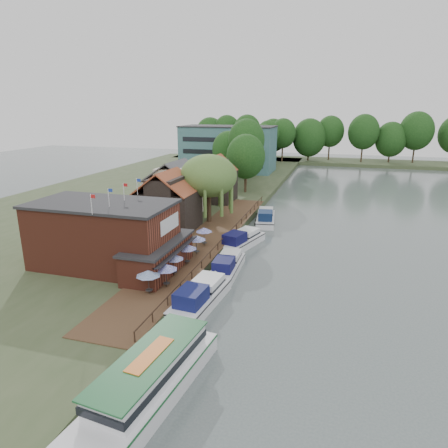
% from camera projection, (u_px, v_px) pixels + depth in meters
% --- Properties ---
extents(ground, '(260.00, 260.00, 0.00)m').
position_uv_depth(ground, '(246.00, 287.00, 41.80)').
color(ground, '#4B5656').
rests_on(ground, ground).
extents(land_bank, '(50.00, 140.00, 1.00)m').
position_uv_depth(land_bank, '(144.00, 196.00, 82.05)').
color(land_bank, '#384728').
rests_on(land_bank, ground).
extents(quay_deck, '(6.00, 50.00, 0.10)m').
position_uv_depth(quay_deck, '(205.00, 241.00, 52.89)').
color(quay_deck, '#47301E').
rests_on(quay_deck, land_bank).
extents(quay_rail, '(0.20, 49.00, 1.00)m').
position_uv_depth(quay_rail, '(226.00, 238.00, 52.49)').
color(quay_rail, black).
rests_on(quay_rail, land_bank).
extents(pub, '(20.00, 11.00, 7.30)m').
position_uv_depth(pub, '(120.00, 236.00, 43.40)').
color(pub, maroon).
rests_on(pub, land_bank).
extents(hotel_block, '(25.40, 12.40, 12.30)m').
position_uv_depth(hotel_block, '(228.00, 148.00, 110.19)').
color(hotel_block, '#38666B').
rests_on(hotel_block, land_bank).
extents(cottage_a, '(8.60, 7.60, 8.50)m').
position_uv_depth(cottage_a, '(168.00, 200.00, 57.30)').
color(cottage_a, black).
rests_on(cottage_a, land_bank).
extents(cottage_b, '(9.60, 8.60, 8.50)m').
position_uv_depth(cottage_b, '(176.00, 186.00, 67.32)').
color(cottage_b, beige).
rests_on(cottage_b, land_bank).
extents(cottage_c, '(7.60, 7.60, 8.50)m').
position_uv_depth(cottage_c, '(215.00, 179.00, 74.50)').
color(cottage_c, black).
rests_on(cottage_c, land_bank).
extents(willow, '(8.60, 8.60, 10.43)m').
position_uv_depth(willow, '(209.00, 189.00, 60.40)').
color(willow, '#476B2D').
rests_on(willow, land_bank).
extents(umbrella_0, '(2.34, 2.34, 2.38)m').
position_uv_depth(umbrella_0, '(149.00, 282.00, 37.54)').
color(umbrella_0, '#1A448F').
rests_on(umbrella_0, quay_deck).
extents(umbrella_1, '(2.32, 2.32, 2.38)m').
position_uv_depth(umbrella_1, '(166.00, 275.00, 39.00)').
color(umbrella_1, '#1C1D9A').
rests_on(umbrella_1, quay_deck).
extents(umbrella_2, '(2.20, 2.20, 2.38)m').
position_uv_depth(umbrella_2, '(174.00, 265.00, 41.64)').
color(umbrella_2, navy).
rests_on(umbrella_2, quay_deck).
extents(umbrella_3, '(2.36, 2.36, 2.38)m').
position_uv_depth(umbrella_3, '(187.00, 254.00, 44.63)').
color(umbrella_3, navy).
rests_on(umbrella_3, quay_deck).
extents(umbrella_4, '(2.30, 2.30, 2.38)m').
position_uv_depth(umbrella_4, '(196.00, 245.00, 47.66)').
color(umbrella_4, navy).
rests_on(umbrella_4, quay_deck).
extents(umbrella_5, '(2.08, 2.08, 2.38)m').
position_uv_depth(umbrella_5, '(204.00, 236.00, 50.75)').
color(umbrella_5, '#1B1E96').
rests_on(umbrella_5, quay_deck).
extents(cruiser_0, '(4.18, 10.58, 2.53)m').
position_uv_depth(cruiser_0, '(200.00, 293.00, 37.58)').
color(cruiser_0, white).
rests_on(cruiser_0, ground).
extents(cruiser_1, '(3.49, 9.51, 2.25)m').
position_uv_depth(cruiser_1, '(227.00, 263.00, 45.23)').
color(cruiser_1, white).
rests_on(cruiser_1, ground).
extents(cruiser_2, '(5.73, 10.34, 2.39)m').
position_uv_depth(cruiser_2, '(242.00, 238.00, 53.57)').
color(cruiser_2, white).
rests_on(cruiser_2, ground).
extents(cruiser_3, '(4.68, 10.24, 2.39)m').
position_uv_depth(cruiser_3, '(266.00, 216.00, 64.63)').
color(cruiser_3, silver).
rests_on(cruiser_3, ground).
extents(tour_boat, '(5.47, 14.44, 3.08)m').
position_uv_depth(tour_boat, '(145.00, 381.00, 25.12)').
color(tour_boat, silver).
rests_on(tour_boat, ground).
extents(swan, '(0.44, 0.44, 0.44)m').
position_uv_depth(swan, '(188.00, 348.00, 30.75)').
color(swan, white).
rests_on(swan, ground).
extents(bank_tree_0, '(7.94, 7.94, 11.97)m').
position_uv_depth(bank_tree_0, '(246.00, 163.00, 81.93)').
color(bank_tree_0, '#143811').
rests_on(bank_tree_0, land_bank).
extents(bank_tree_1, '(8.14, 8.14, 14.73)m').
position_uv_depth(bank_tree_1, '(246.00, 152.00, 89.59)').
color(bank_tree_1, '#143811').
rests_on(bank_tree_1, land_bank).
extents(bank_tree_2, '(7.85, 7.85, 11.65)m').
position_uv_depth(bank_tree_2, '(228.00, 155.00, 98.02)').
color(bank_tree_2, '#143811').
rests_on(bank_tree_2, land_bank).
extents(bank_tree_3, '(6.83, 6.83, 12.47)m').
position_uv_depth(bank_tree_3, '(263.00, 146.00, 116.49)').
color(bank_tree_3, '#143811').
rests_on(bank_tree_3, land_bank).
extents(bank_tree_4, '(6.86, 6.86, 13.30)m').
position_uv_depth(bank_tree_4, '(268.00, 143.00, 122.41)').
color(bank_tree_4, '#143811').
rests_on(bank_tree_4, land_bank).
extents(bank_tree_5, '(8.26, 8.26, 13.77)m').
position_uv_depth(bank_tree_5, '(283.00, 140.00, 128.98)').
color(bank_tree_5, '#143811').
rests_on(bank_tree_5, land_bank).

